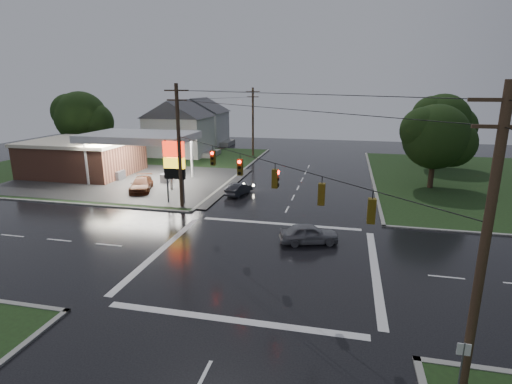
% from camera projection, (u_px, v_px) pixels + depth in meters
% --- Properties ---
extents(ground, '(120.00, 120.00, 0.00)m').
position_uv_depth(ground, '(262.00, 260.00, 25.61)').
color(ground, black).
rests_on(ground, ground).
extents(grass_nw, '(36.00, 36.00, 0.08)m').
position_uv_depth(grass_nw, '(118.00, 165.00, 55.64)').
color(grass_nw, black).
rests_on(grass_nw, ground).
extents(gas_station, '(26.20, 18.00, 5.60)m').
position_uv_depth(gas_station, '(91.00, 155.00, 48.99)').
color(gas_station, '#2D2D2D').
rests_on(gas_station, ground).
extents(pylon_sign, '(2.00, 0.35, 6.00)m').
position_uv_depth(pylon_sign, '(174.00, 162.00, 36.70)').
color(pylon_sign, '#59595E').
rests_on(pylon_sign, ground).
extents(utility_pole_nw, '(2.20, 0.32, 11.00)m').
position_uv_depth(utility_pole_nw, '(179.00, 145.00, 35.10)').
color(utility_pole_nw, '#382619').
rests_on(utility_pole_nw, ground).
extents(utility_pole_se, '(2.20, 0.32, 11.00)m').
position_uv_depth(utility_pole_se, '(485.00, 245.00, 13.15)').
color(utility_pole_se, '#382619').
rests_on(utility_pole_se, ground).
extents(utility_pole_n, '(2.20, 0.32, 10.50)m').
position_uv_depth(utility_pole_n, '(253.00, 121.00, 62.02)').
color(utility_pole_n, '#382619').
rests_on(utility_pole_n, ground).
extents(traffic_signals, '(26.87, 26.87, 1.47)m').
position_uv_depth(traffic_signals, '(263.00, 160.00, 23.91)').
color(traffic_signals, black).
rests_on(traffic_signals, ground).
extents(house_near, '(11.05, 8.48, 8.60)m').
position_uv_depth(house_near, '(179.00, 127.00, 62.85)').
color(house_near, silver).
rests_on(house_near, ground).
extents(house_far, '(11.05, 8.48, 8.60)m').
position_uv_depth(house_far, '(200.00, 121.00, 74.37)').
color(house_far, silver).
rests_on(house_far, ground).
extents(tree_nw_behind, '(8.93, 7.60, 10.00)m').
position_uv_depth(tree_nw_behind, '(82.00, 117.00, 59.48)').
color(tree_nw_behind, black).
rests_on(tree_nw_behind, ground).
extents(tree_ne_near, '(7.99, 6.80, 8.98)m').
position_uv_depth(tree_ne_near, '(437.00, 137.00, 41.87)').
color(tree_ne_near, black).
rests_on(tree_ne_near, ground).
extents(tree_ne_far, '(8.46, 7.20, 9.80)m').
position_uv_depth(tree_ne_far, '(443.00, 122.00, 52.37)').
color(tree_ne_far, black).
rests_on(tree_ne_far, ground).
extents(car_north, '(2.21, 3.90, 1.22)m').
position_uv_depth(car_north, '(239.00, 189.00, 40.63)').
color(car_north, '#22242B').
rests_on(car_north, ground).
extents(car_crossing, '(4.45, 2.85, 1.41)m').
position_uv_depth(car_crossing, '(309.00, 234.00, 28.12)').
color(car_crossing, gray).
rests_on(car_crossing, ground).
extents(car_pump, '(3.57, 5.35, 1.44)m').
position_uv_depth(car_pump, '(141.00, 184.00, 42.02)').
color(car_pump, '#4D2311').
rests_on(car_pump, ground).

